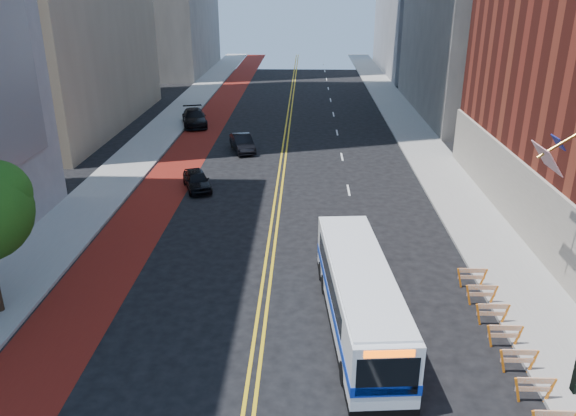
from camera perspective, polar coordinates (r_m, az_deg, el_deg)
The scene contains 11 objects.
sidewalk_left at distance 48.36m, azimuth -14.87°, elevation 5.32°, with size 4.00×140.00×0.15m, color gray.
sidewalk_right at distance 47.46m, azimuth 14.24°, elevation 5.08°, with size 4.00×140.00×0.15m, color gray.
bus_lane_paint at distance 47.41m, azimuth -10.33°, elevation 5.29°, with size 3.60×140.00×0.01m, color maroon.
center_line_inner at distance 46.41m, azimuth -0.68°, elevation 5.29°, with size 0.14×140.00×0.01m, color gold.
center_line_outer at distance 46.40m, azimuth -0.23°, elevation 5.28°, with size 0.14×140.00×0.01m, color gold.
lane_dashes at distance 54.17m, azimuth 5.01°, elevation 7.64°, with size 0.14×98.20×0.01m.
construction_barriers at distance 23.21m, azimuth 21.73°, elevation -12.77°, with size 1.42×10.91×1.00m.
transit_bus at distance 23.18m, azimuth 7.20°, elevation -8.77°, with size 3.17×10.77×2.92m.
car_a at distance 39.14m, azimuth -9.25°, elevation 2.82°, with size 1.57×3.90×1.33m, color black.
car_b at distance 47.85m, azimuth -4.66°, elevation 6.60°, with size 1.50×4.29×1.41m, color black.
car_c at distance 57.30m, azimuth -9.49°, elevation 9.04°, with size 2.26×5.55×1.61m, color black.
Camera 1 is at (1.78, -14.43, 13.29)m, focal length 35.00 mm.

